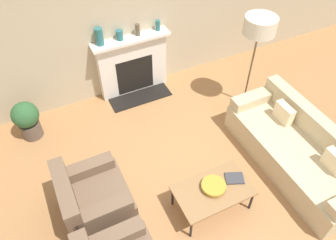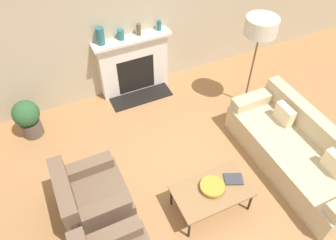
{
  "view_description": "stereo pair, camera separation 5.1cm",
  "coord_description": "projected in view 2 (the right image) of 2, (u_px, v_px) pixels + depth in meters",
  "views": [
    {
      "loc": [
        -1.46,
        -1.96,
        4.0
      ],
      "look_at": [
        0.05,
        1.16,
        0.45
      ],
      "focal_mm": 35.0,
      "sensor_mm": 36.0,
      "label": 1
    },
    {
      "loc": [
        -1.42,
        -1.98,
        4.0
      ],
      "look_at": [
        0.05,
        1.16,
        0.45
      ],
      "focal_mm": 35.0,
      "sensor_mm": 36.0,
      "label": 2
    }
  ],
  "objects": [
    {
      "name": "ground_plane",
      "position": [
        200.0,
        198.0,
        4.53
      ],
      "size": [
        18.0,
        18.0,
        0.0
      ],
      "primitive_type": "plane",
      "color": "#A87547"
    },
    {
      "name": "armchair_far",
      "position": [
        92.0,
        199.0,
        4.18
      ],
      "size": [
        0.82,
        0.86,
        0.82
      ],
      "rotation": [
        0.0,
        0.0,
        1.57
      ],
      "color": "brown",
      "rests_on": "ground_plane"
    },
    {
      "name": "book",
      "position": [
        233.0,
        179.0,
        4.26
      ],
      "size": [
        0.29,
        0.26,
        0.02
      ],
      "rotation": [
        0.0,
        0.0,
        -0.41
      ],
      "color": "#38383D",
      "rests_on": "coffee_table"
    },
    {
      "name": "fireplace",
      "position": [
        134.0,
        65.0,
        5.79
      ],
      "size": [
        1.35,
        0.59,
        1.1
      ],
      "color": "silver",
      "rests_on": "ground_plane"
    },
    {
      "name": "wall_back",
      "position": [
        124.0,
        14.0,
        5.22
      ],
      "size": [
        18.0,
        0.06,
        2.9
      ],
      "color": "#BCAD8E",
      "rests_on": "ground_plane"
    },
    {
      "name": "potted_plant",
      "position": [
        28.0,
        118.0,
        5.11
      ],
      "size": [
        0.41,
        0.41,
        0.67
      ],
      "color": "brown",
      "rests_on": "ground_plane"
    },
    {
      "name": "mantel_vase_center_left",
      "position": [
        121.0,
        35.0,
        5.29
      ],
      "size": [
        0.11,
        0.11,
        0.17
      ],
      "color": "#28666B",
      "rests_on": "fireplace"
    },
    {
      "name": "bowl",
      "position": [
        212.0,
        187.0,
        4.15
      ],
      "size": [
        0.32,
        0.32,
        0.07
      ],
      "color": "#BC8E2D",
      "rests_on": "coffee_table"
    },
    {
      "name": "mantel_vase_left",
      "position": [
        100.0,
        36.0,
        5.15
      ],
      "size": [
        0.13,
        0.13,
        0.29
      ],
      "color": "#28666B",
      "rests_on": "fireplace"
    },
    {
      "name": "mantel_vase_right",
      "position": [
        159.0,
        25.0,
        5.49
      ],
      "size": [
        0.08,
        0.08,
        0.18
      ],
      "color": "#28666B",
      "rests_on": "fireplace"
    },
    {
      "name": "coffee_table",
      "position": [
        212.0,
        191.0,
        4.18
      ],
      "size": [
        0.98,
        0.59,
        0.4
      ],
      "color": "olive",
      "rests_on": "ground_plane"
    },
    {
      "name": "floor_lamp",
      "position": [
        260.0,
        31.0,
        4.89
      ],
      "size": [
        0.5,
        0.5,
        1.65
      ],
      "color": "brown",
      "rests_on": "ground_plane"
    },
    {
      "name": "mantel_vase_center_right",
      "position": [
        139.0,
        29.0,
        5.37
      ],
      "size": [
        0.08,
        0.08,
        0.2
      ],
      "color": "brown",
      "rests_on": "fireplace"
    },
    {
      "name": "couch",
      "position": [
        297.0,
        152.0,
        4.73
      ],
      "size": [
        0.9,
        2.24,
        0.76
      ],
      "rotation": [
        0.0,
        0.0,
        -1.57
      ],
      "color": "#CCB78E",
      "rests_on": "ground_plane"
    }
  ]
}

